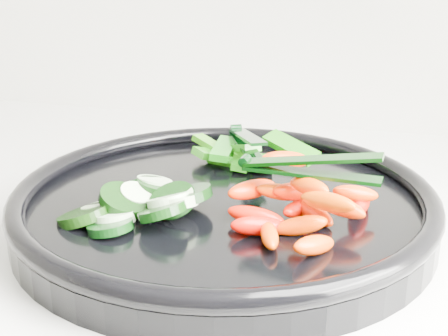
% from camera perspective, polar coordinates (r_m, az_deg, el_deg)
% --- Properties ---
extents(veggie_tray, '(0.49, 0.49, 0.04)m').
position_cam_1_polar(veggie_tray, '(0.56, 0.00, -3.36)').
color(veggie_tray, black).
rests_on(veggie_tray, counter).
extents(cucumber_pile, '(0.12, 0.12, 0.04)m').
position_cam_1_polar(cucumber_pile, '(0.53, -7.30, -2.99)').
color(cucumber_pile, black).
rests_on(cucumber_pile, veggie_tray).
extents(carrot_pile, '(0.13, 0.14, 0.05)m').
position_cam_1_polar(carrot_pile, '(0.51, 7.12, -3.29)').
color(carrot_pile, red).
rests_on(carrot_pile, veggie_tray).
extents(pepper_pile, '(0.14, 0.09, 0.04)m').
position_cam_1_polar(pepper_pile, '(0.65, 1.73, 1.24)').
color(pepper_pile, '#0B730C').
rests_on(pepper_pile, veggie_tray).
extents(tong_carrot, '(0.11, 0.02, 0.02)m').
position_cam_1_polar(tong_carrot, '(0.50, 7.58, 0.15)').
color(tong_carrot, black).
rests_on(tong_carrot, carrot_pile).
extents(tong_pepper, '(0.07, 0.11, 0.02)m').
position_cam_1_polar(tong_pepper, '(0.64, 2.02, 2.51)').
color(tong_pepper, black).
rests_on(tong_pepper, pepper_pile).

